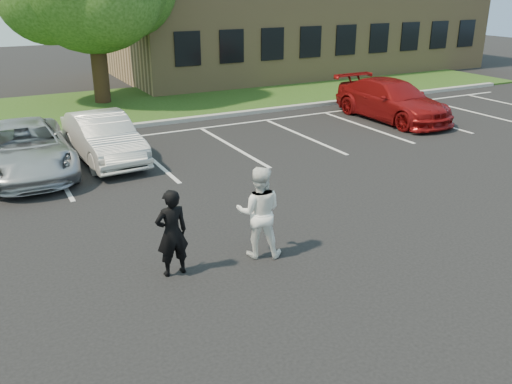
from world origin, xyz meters
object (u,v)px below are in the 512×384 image
car_white_sedan (103,138)px  man_black_suit (172,233)px  office_building (298,0)px  car_silver_minivan (25,149)px  man_white_shirt (259,212)px  car_red_compact (392,100)px

car_white_sedan → man_black_suit: bearing=-97.7°
office_building → car_silver_minivan: office_building is taller
office_building → man_white_shirt: bearing=-123.5°
office_building → man_black_suit: (-15.81, -21.15, -3.32)m
car_white_sedan → car_red_compact: size_ratio=0.81×
car_silver_minivan → car_white_sedan: (2.22, 0.14, -0.00)m
car_white_sedan → man_white_shirt: bearing=-84.6°
office_building → car_silver_minivan: bearing=-141.9°
man_black_suit → car_white_sedan: man_black_suit is taller
man_black_suit → car_red_compact: bearing=-149.3°
man_black_suit → office_building: bearing=-128.9°
man_white_shirt → car_silver_minivan: 8.27m
office_building → car_silver_minivan: (-17.50, -13.70, -3.44)m
office_building → man_black_suit: size_ratio=13.43×
car_silver_minivan → car_white_sedan: size_ratio=1.19×
office_building → car_red_compact: size_ratio=4.21×
man_white_shirt → man_black_suit: bearing=25.8°
man_white_shirt → office_building: bearing=-95.5°
man_black_suit → car_white_sedan: bearing=-96.1°
car_red_compact → car_silver_minivan: bearing=179.4°
office_building → man_white_shirt: size_ratio=12.18×
car_red_compact → car_white_sedan: bearing=178.8°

